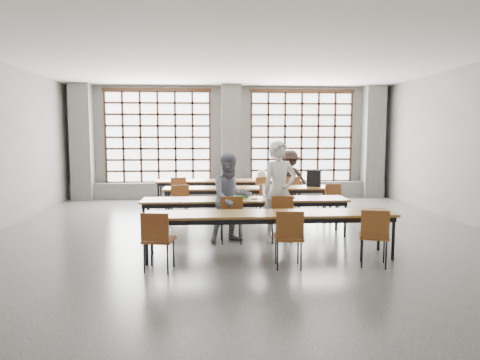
# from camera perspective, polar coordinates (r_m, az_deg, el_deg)

# --- Properties ---
(floor) EXTENTS (11.00, 11.00, 0.00)m
(floor) POSITION_cam_1_polar(r_m,az_deg,el_deg) (8.29, 0.57, -7.72)
(floor) COLOR #4B4B48
(floor) RESTS_ON ground
(ceiling) EXTENTS (11.00, 11.00, 0.00)m
(ceiling) POSITION_cam_1_polar(r_m,az_deg,el_deg) (8.19, 0.60, 16.79)
(ceiling) COLOR silver
(ceiling) RESTS_ON floor
(wall_back) EXTENTS (10.00, 0.00, 10.00)m
(wall_back) POSITION_cam_1_polar(r_m,az_deg,el_deg) (13.54, -1.27, 5.09)
(wall_back) COLOR slate
(wall_back) RESTS_ON floor
(wall_front) EXTENTS (10.00, 0.00, 10.00)m
(wall_front) POSITION_cam_1_polar(r_m,az_deg,el_deg) (2.61, 10.20, 1.17)
(wall_front) COLOR slate
(wall_front) RESTS_ON floor
(column_left) EXTENTS (0.60, 0.55, 3.50)m
(column_left) POSITION_cam_1_polar(r_m,az_deg,el_deg) (13.80, -20.30, 4.73)
(column_left) COLOR #525250
(column_left) RESTS_ON floor
(column_mid) EXTENTS (0.60, 0.55, 3.50)m
(column_mid) POSITION_cam_1_polar(r_m,az_deg,el_deg) (13.26, -1.22, 5.07)
(column_mid) COLOR #525250
(column_mid) RESTS_ON floor
(column_right) EXTENTS (0.60, 0.55, 3.50)m
(column_right) POSITION_cam_1_polar(r_m,az_deg,el_deg) (14.21, 17.30, 4.86)
(column_right) COLOR #525250
(column_right) RESTS_ON floor
(window_left) EXTENTS (3.32, 0.12, 3.00)m
(window_left) POSITION_cam_1_polar(r_m,az_deg,el_deg) (13.54, -10.86, 5.62)
(window_left) COLOR white
(window_left) RESTS_ON wall_back
(window_right) EXTENTS (3.32, 0.12, 3.00)m
(window_right) POSITION_cam_1_polar(r_m,az_deg,el_deg) (13.75, 8.19, 5.67)
(window_right) COLOR white
(window_right) RESTS_ON wall_back
(sill_ledge) EXTENTS (9.80, 0.35, 0.50)m
(sill_ledge) POSITION_cam_1_polar(r_m,az_deg,el_deg) (13.45, -1.22, -1.33)
(sill_ledge) COLOR #525250
(sill_ledge) RESTS_ON floor
(desk_row_a) EXTENTS (4.00, 0.70, 0.73)m
(desk_row_a) POSITION_cam_1_polar(r_m,az_deg,el_deg) (11.85, -1.43, -0.31)
(desk_row_a) COLOR brown
(desk_row_a) RESTS_ON floor
(desk_row_b) EXTENTS (4.00, 0.70, 0.73)m
(desk_row_b) POSITION_cam_1_polar(r_m,az_deg,el_deg) (10.21, 1.10, -1.32)
(desk_row_b) COLOR brown
(desk_row_b) RESTS_ON floor
(desk_row_c) EXTENTS (4.00, 0.70, 0.73)m
(desk_row_c) POSITION_cam_1_polar(r_m,az_deg,el_deg) (8.38, 0.66, -2.93)
(desk_row_c) COLOR brown
(desk_row_c) RESTS_ON floor
(desk_row_d) EXTENTS (4.00, 0.70, 0.73)m
(desk_row_d) POSITION_cam_1_polar(r_m,az_deg,el_deg) (6.89, 4.01, -4.90)
(desk_row_d) COLOR brown
(desk_row_d) RESTS_ON floor
(chair_back_left) EXTENTS (0.52, 0.52, 0.88)m
(chair_back_left) POSITION_cam_1_polar(r_m,az_deg,el_deg) (11.26, -8.31, -1.35)
(chair_back_left) COLOR brown
(chair_back_left) RESTS_ON floor
(chair_back_mid) EXTENTS (0.51, 0.51, 0.88)m
(chair_back_mid) POSITION_cam_1_polar(r_m,az_deg,el_deg) (11.31, 2.87, -1.27)
(chair_back_mid) COLOR brown
(chair_back_mid) RESTS_ON floor
(chair_back_right) EXTENTS (0.49, 0.49, 0.88)m
(chair_back_right) POSITION_cam_1_polar(r_m,az_deg,el_deg) (11.43, 6.83, -1.23)
(chair_back_right) COLOR brown
(chair_back_right) RESTS_ON floor
(chair_mid_left) EXTENTS (0.49, 0.49, 0.88)m
(chair_mid_left) POSITION_cam_1_polar(r_m,az_deg,el_deg) (9.59, -8.05, -2.63)
(chair_mid_left) COLOR brown
(chair_mid_left) RESTS_ON floor
(chair_mid_centre) EXTENTS (0.45, 0.46, 0.88)m
(chair_mid_centre) POSITION_cam_1_polar(r_m,az_deg,el_deg) (9.65, 3.76, -2.53)
(chair_mid_centre) COLOR brown
(chair_mid_centre) RESTS_ON floor
(chair_mid_right) EXTENTS (0.51, 0.51, 0.88)m
(chair_mid_right) POSITION_cam_1_polar(r_m,az_deg,el_deg) (9.95, 11.93, -2.39)
(chair_mid_right) COLOR brown
(chair_mid_right) RESTS_ON floor
(chair_front_left) EXTENTS (0.43, 0.43, 0.88)m
(chair_front_left) POSITION_cam_1_polar(r_m,az_deg,el_deg) (7.76, -1.17, -4.61)
(chair_front_left) COLOR brown
(chair_front_left) RESTS_ON floor
(chair_front_right) EXTENTS (0.45, 0.45, 0.88)m
(chair_front_right) POSITION_cam_1_polar(r_m,az_deg,el_deg) (7.86, 5.45, -4.51)
(chair_front_right) COLOR brown
(chair_front_right) RESTS_ON floor
(chair_near_left) EXTENTS (0.49, 0.49, 0.88)m
(chair_near_left) POSITION_cam_1_polar(r_m,az_deg,el_deg) (6.29, -10.96, -7.25)
(chair_near_left) COLOR maroon
(chair_near_left) RESTS_ON floor
(chair_near_mid) EXTENTS (0.45, 0.45, 0.88)m
(chair_near_mid) POSITION_cam_1_polar(r_m,az_deg,el_deg) (6.34, 6.54, -7.06)
(chair_near_mid) COLOR brown
(chair_near_mid) RESTS_ON floor
(chair_near_right) EXTENTS (0.53, 0.53, 0.88)m
(chair_near_right) POSITION_cam_1_polar(r_m,az_deg,el_deg) (6.70, 17.46, -6.61)
(chair_near_right) COLOR brown
(chair_near_right) RESTS_ON floor
(student_male) EXTENTS (0.78, 0.63, 1.86)m
(student_male) POSITION_cam_1_polar(r_m,az_deg,el_deg) (7.92, 5.29, -1.53)
(student_male) COLOR white
(student_male) RESTS_ON floor
(student_female) EXTENTS (0.95, 0.84, 1.64)m
(student_female) POSITION_cam_1_polar(r_m,az_deg,el_deg) (7.84, -1.23, -2.39)
(student_female) COLOR navy
(student_female) RESTS_ON floor
(student_back) EXTENTS (1.07, 0.69, 1.56)m
(student_back) POSITION_cam_1_polar(r_m,az_deg,el_deg) (11.52, 6.66, 0.06)
(student_back) COLOR black
(student_back) RESTS_ON floor
(laptop_front) EXTENTS (0.36, 0.31, 0.26)m
(laptop_front) POSITION_cam_1_polar(r_m,az_deg,el_deg) (8.53, 4.29, -1.93)
(laptop_front) COLOR #A9A8AD
(laptop_front) RESTS_ON desk_row_c
(laptop_back) EXTENTS (0.40, 0.36, 0.26)m
(laptop_back) POSITION_cam_1_polar(r_m,az_deg,el_deg) (12.08, 5.00, 0.40)
(laptop_back) COLOR #BCBCC1
(laptop_back) RESTS_ON desk_row_a
(mouse) EXTENTS (0.11, 0.09, 0.04)m
(mouse) POSITION_cam_1_polar(r_m,az_deg,el_deg) (8.48, 7.09, -2.30)
(mouse) COLOR white
(mouse) RESTS_ON desk_row_c
(green_box) EXTENTS (0.26, 0.12, 0.09)m
(green_box) POSITION_cam_1_polar(r_m,az_deg,el_deg) (8.44, 0.28, -2.11)
(green_box) COLOR green
(green_box) RESTS_ON desk_row_c
(phone) EXTENTS (0.14, 0.11, 0.01)m
(phone) POSITION_cam_1_polar(r_m,az_deg,el_deg) (8.29, 1.96, -2.53)
(phone) COLOR black
(phone) RESTS_ON desk_row_c
(paper_sheet_a) EXTENTS (0.30, 0.22, 0.00)m
(paper_sheet_a) POSITION_cam_1_polar(r_m,az_deg,el_deg) (10.22, -2.28, -0.94)
(paper_sheet_a) COLOR white
(paper_sheet_a) RESTS_ON desk_row_b
(paper_sheet_c) EXTENTS (0.35, 0.30, 0.00)m
(paper_sheet_c) POSITION_cam_1_polar(r_m,az_deg,el_deg) (10.21, 1.66, -0.95)
(paper_sheet_c) COLOR silver
(paper_sheet_c) RESTS_ON desk_row_b
(backpack) EXTENTS (0.37, 0.31, 0.40)m
(backpack) POSITION_cam_1_polar(r_m,az_deg,el_deg) (10.49, 9.82, 0.25)
(backpack) COLOR black
(backpack) RESTS_ON desk_row_b
(plastic_bag) EXTENTS (0.30, 0.26, 0.29)m
(plastic_bag) POSITION_cam_1_polar(r_m,az_deg,el_deg) (11.95, 2.87, 0.75)
(plastic_bag) COLOR silver
(plastic_bag) RESTS_ON desk_row_a
(red_pouch) EXTENTS (0.20, 0.09, 0.06)m
(red_pouch) POSITION_cam_1_polar(r_m,az_deg,el_deg) (6.37, -10.75, -7.41)
(red_pouch) COLOR #AA2814
(red_pouch) RESTS_ON chair_near_left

